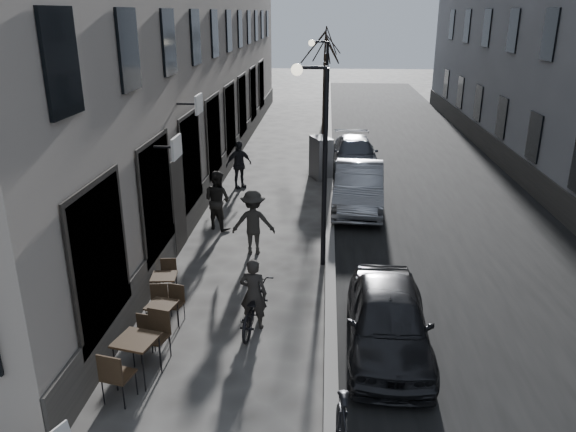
# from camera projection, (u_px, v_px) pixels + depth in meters

# --- Properties ---
(ground) EXTENTS (120.00, 120.00, 0.00)m
(ground) POSITION_uv_depth(u_px,v_px,m) (319.00, 421.00, 9.06)
(ground) COLOR #383633
(ground) RESTS_ON ground
(road) EXTENTS (7.30, 60.00, 0.00)m
(road) POSITION_uv_depth(u_px,v_px,m) (416.00, 167.00, 23.81)
(road) COLOR black
(road) RESTS_ON ground
(kerb) EXTENTS (0.25, 60.00, 0.12)m
(kerb) POSITION_uv_depth(u_px,v_px,m) (330.00, 165.00, 24.02)
(kerb) COLOR slate
(kerb) RESTS_ON ground
(streetlamp_near) EXTENTS (0.90, 0.28, 5.09)m
(streetlamp_near) POSITION_uv_depth(u_px,v_px,m) (318.00, 146.00, 13.61)
(streetlamp_near) COLOR black
(streetlamp_near) RESTS_ON ground
(streetlamp_far) EXTENTS (0.90, 0.28, 5.09)m
(streetlamp_far) POSITION_uv_depth(u_px,v_px,m) (323.00, 85.00, 24.86)
(streetlamp_far) COLOR black
(streetlamp_far) RESTS_ON ground
(tree_near) EXTENTS (2.40, 2.40, 5.70)m
(tree_near) POSITION_uv_depth(u_px,v_px,m) (326.00, 46.00, 27.15)
(tree_near) COLOR black
(tree_near) RESTS_ON ground
(tree_far) EXTENTS (2.40, 2.40, 5.70)m
(tree_far) POSITION_uv_depth(u_px,v_px,m) (326.00, 40.00, 32.78)
(tree_far) COLOR black
(tree_far) RESTS_ON ground
(bistro_set_a) EXTENTS (0.82, 1.72, 0.98)m
(bistro_set_a) POSITION_uv_depth(u_px,v_px,m) (138.00, 355.00, 9.92)
(bistro_set_a) COLOR #312116
(bistro_set_a) RESTS_ON ground
(bistro_set_b) EXTENTS (0.65, 1.39, 0.79)m
(bistro_set_b) POSITION_uv_depth(u_px,v_px,m) (162.00, 316.00, 11.40)
(bistro_set_b) COLOR #312116
(bistro_set_b) RESTS_ON ground
(bistro_set_c) EXTENTS (0.61, 1.37, 0.79)m
(bistro_set_c) POSITION_uv_depth(u_px,v_px,m) (165.00, 286.00, 12.62)
(bistro_set_c) COLOR #312116
(bistro_set_c) RESTS_ON ground
(utility_cabinet) EXTENTS (0.98, 1.24, 1.63)m
(utility_cabinet) POSITION_uv_depth(u_px,v_px,m) (321.00, 158.00, 22.04)
(utility_cabinet) COLOR #5F5F61
(utility_cabinet) RESTS_ON ground
(bicycle) EXTENTS (0.84, 1.87, 0.95)m
(bicycle) POSITION_uv_depth(u_px,v_px,m) (254.00, 307.00, 11.61)
(bicycle) COLOR black
(bicycle) RESTS_ON ground
(cyclist_rider) EXTENTS (0.61, 0.44, 1.55)m
(cyclist_rider) POSITION_uv_depth(u_px,v_px,m) (253.00, 294.00, 11.51)
(cyclist_rider) COLOR black
(cyclist_rider) RESTS_ON ground
(pedestrian_near) EXTENTS (1.10, 1.03, 1.81)m
(pedestrian_near) POSITION_uv_depth(u_px,v_px,m) (217.00, 200.00, 16.82)
(pedestrian_near) COLOR black
(pedestrian_near) RESTS_ON ground
(pedestrian_mid) EXTENTS (1.20, 0.74, 1.79)m
(pedestrian_mid) POSITION_uv_depth(u_px,v_px,m) (253.00, 222.00, 15.06)
(pedestrian_mid) COLOR #282723
(pedestrian_mid) RESTS_ON ground
(pedestrian_far) EXTENTS (1.10, 0.95, 1.77)m
(pedestrian_far) POSITION_uv_depth(u_px,v_px,m) (239.00, 165.00, 20.79)
(pedestrian_far) COLOR black
(pedestrian_far) RESTS_ON ground
(car_near) EXTENTS (1.70, 3.96, 1.33)m
(car_near) POSITION_uv_depth(u_px,v_px,m) (388.00, 320.00, 10.73)
(car_near) COLOR black
(car_near) RESTS_ON ground
(car_mid) EXTENTS (1.87, 4.60, 1.48)m
(car_mid) POSITION_uv_depth(u_px,v_px,m) (359.00, 187.00, 18.65)
(car_mid) COLOR #93969B
(car_mid) RESTS_ON ground
(car_far) EXTENTS (1.97, 4.52, 1.29)m
(car_far) POSITION_uv_depth(u_px,v_px,m) (355.00, 154.00, 23.35)
(car_far) COLOR #3E424A
(car_far) RESTS_ON ground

